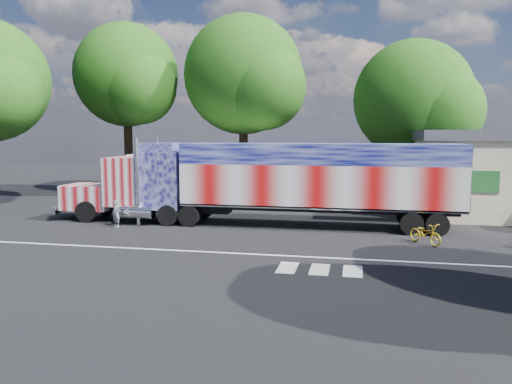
% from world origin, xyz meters
% --- Properties ---
extents(ground, '(100.00, 100.00, 0.00)m').
position_xyz_m(ground, '(0.00, 0.00, 0.00)').
color(ground, black).
extents(lane_markings, '(30.00, 2.67, 0.01)m').
position_xyz_m(lane_markings, '(1.71, -3.77, 0.01)').
color(lane_markings, silver).
rests_on(lane_markings, ground).
extents(semi_truck, '(22.54, 3.56, 4.81)m').
position_xyz_m(semi_truck, '(0.49, 3.73, 2.47)').
color(semi_truck, black).
rests_on(semi_truck, ground).
extents(coach_bus, '(12.02, 2.80, 3.50)m').
position_xyz_m(coach_bus, '(-5.13, 11.83, 1.81)').
color(coach_bus, white).
rests_on(coach_bus, ground).
extents(woman, '(0.63, 0.53, 1.46)m').
position_xyz_m(woman, '(-7.36, 1.50, 0.73)').
color(woman, slate).
rests_on(woman, ground).
extents(bicycle, '(1.66, 1.87, 0.98)m').
position_xyz_m(bicycle, '(8.37, 0.47, 0.49)').
color(bicycle, gold).
rests_on(bicycle, ground).
extents(tree_nw_a, '(8.89, 8.46, 14.04)m').
position_xyz_m(tree_nw_a, '(-13.42, 15.95, 9.74)').
color(tree_nw_a, black).
rests_on(tree_nw_a, ground).
extents(tree_n_mid, '(9.80, 9.34, 14.27)m').
position_xyz_m(tree_n_mid, '(-3.56, 16.11, 9.54)').
color(tree_n_mid, black).
rests_on(tree_n_mid, ground).
extents(tree_ne_a, '(8.96, 8.53, 11.75)m').
position_xyz_m(tree_ne_a, '(9.25, 15.29, 7.44)').
color(tree_ne_a, black).
rests_on(tree_ne_a, ground).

